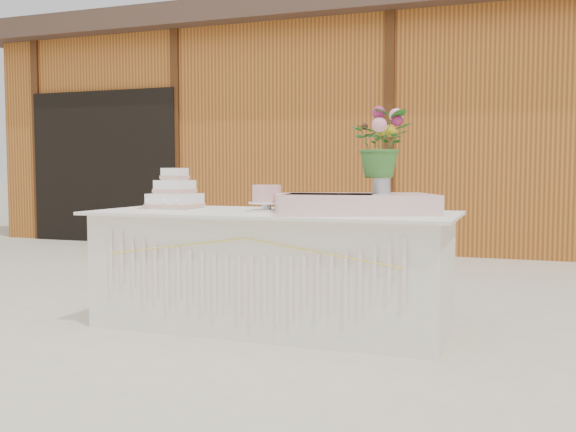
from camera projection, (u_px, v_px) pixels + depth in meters
The scene contains 9 objects.
ground at pixel (273, 326), 4.29m from camera, with size 80.00×80.00×0.00m, color beige.
barn at pixel (413, 129), 9.80m from camera, with size 12.60×4.60×3.30m.
cake_table at pixel (272, 269), 4.26m from camera, with size 2.40×1.00×0.77m.
wedding_cake at pixel (175, 195), 4.59m from camera, with size 0.33×0.33×0.29m.
pink_cake_stand at pixel (267, 197), 4.24m from camera, with size 0.24×0.24×0.17m.
satin_runner at pixel (354, 204), 4.02m from camera, with size 0.98×0.57×0.12m, color #F7C7C6.
flower_vase at pixel (382, 182), 3.98m from camera, with size 0.11×0.11×0.15m, color silver.
bouquet at pixel (382, 136), 3.96m from camera, with size 0.37×0.32×0.41m, color #36702C.
loose_flowers at pixel (151, 207), 4.61m from camera, with size 0.14×0.33×0.02m, color pink, non-canonical shape.
Camera 1 is at (1.53, -3.94, 1.04)m, focal length 40.00 mm.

